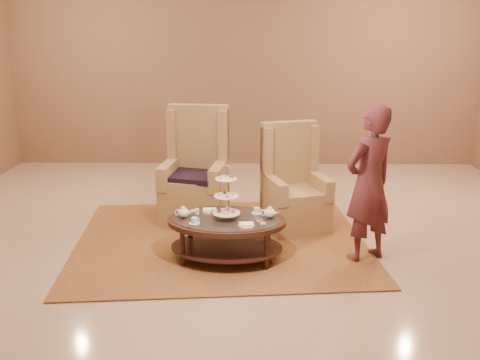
{
  "coord_description": "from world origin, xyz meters",
  "views": [
    {
      "loc": [
        0.09,
        -5.24,
        2.31
      ],
      "look_at": [
        -0.01,
        0.2,
        0.77
      ],
      "focal_mm": 40.0,
      "sensor_mm": 36.0,
      "label": 1
    }
  ],
  "objects_px": {
    "armchair_left": "(196,181)",
    "person": "(369,184)",
    "tea_table": "(227,226)",
    "armchair_right": "(293,193)"
  },
  "relations": [
    {
      "from": "armchair_left",
      "to": "person",
      "type": "relative_size",
      "value": 0.87
    },
    {
      "from": "tea_table",
      "to": "person",
      "type": "bearing_deg",
      "value": 6.03
    },
    {
      "from": "armchair_right",
      "to": "person",
      "type": "height_order",
      "value": "person"
    },
    {
      "from": "tea_table",
      "to": "armchair_left",
      "type": "height_order",
      "value": "armchair_left"
    },
    {
      "from": "tea_table",
      "to": "armchair_left",
      "type": "relative_size",
      "value": 0.9
    },
    {
      "from": "armchair_left",
      "to": "tea_table",
      "type": "bearing_deg",
      "value": -64.54
    },
    {
      "from": "armchair_left",
      "to": "person",
      "type": "xyz_separation_m",
      "value": [
        1.87,
        -1.26,
        0.34
      ]
    },
    {
      "from": "armchair_left",
      "to": "person",
      "type": "bearing_deg",
      "value": -26.95
    },
    {
      "from": "tea_table",
      "to": "armchair_right",
      "type": "height_order",
      "value": "armchair_right"
    },
    {
      "from": "tea_table",
      "to": "armchair_right",
      "type": "relative_size",
      "value": 1.01
    }
  ]
}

